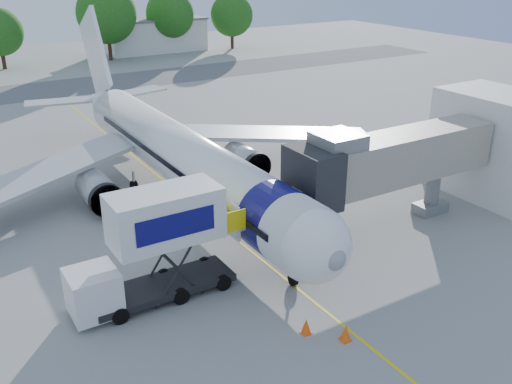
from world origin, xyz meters
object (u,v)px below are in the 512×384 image
ground_tug (389,348)px  catering_hiloader (154,248)px  aircraft (178,154)px  jet_bridge (383,162)px

ground_tug → catering_hiloader: bearing=125.8°
aircraft → ground_tug: size_ratio=9.75×
aircraft → jet_bridge: (7.99, -11.12, 1.39)m
aircraft → ground_tug: bearing=-90.3°
ground_tug → jet_bridge: bearing=51.9°
aircraft → jet_bridge: 13.77m
catering_hiloader → aircraft: bearing=60.6°
aircraft → ground_tug: (-0.10, -20.54, -2.15)m
aircraft → ground_tug: 20.65m
aircraft → catering_hiloader: aircraft is taller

